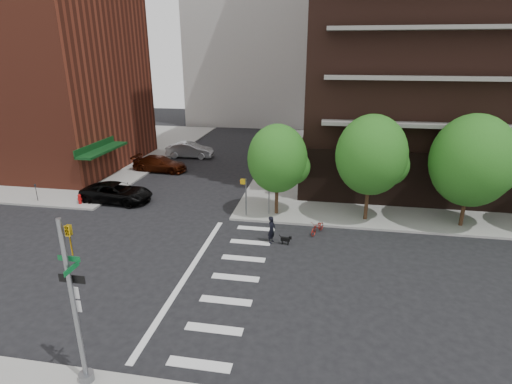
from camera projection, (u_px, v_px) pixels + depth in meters
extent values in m
plane|color=black|center=(179.00, 272.00, 20.55)|extent=(120.00, 120.00, 0.00)
cube|color=gray|center=(463.00, 167.00, 39.03)|extent=(39.00, 33.00, 0.15)
cube|color=gray|center=(49.00, 149.00, 46.34)|extent=(31.00, 33.00, 0.15)
cube|color=silver|center=(199.00, 365.00, 14.49)|extent=(2.40, 0.50, 0.01)
cube|color=silver|center=(214.00, 329.00, 16.35)|extent=(2.40, 0.50, 0.01)
cube|color=silver|center=(226.00, 301.00, 18.21)|extent=(2.40, 0.50, 0.01)
cube|color=silver|center=(235.00, 278.00, 20.06)|extent=(2.40, 0.50, 0.01)
cube|color=silver|center=(243.00, 259.00, 21.92)|extent=(2.40, 0.50, 0.01)
cube|color=silver|center=(250.00, 242.00, 23.78)|extent=(2.40, 0.50, 0.01)
cube|color=silver|center=(256.00, 229.00, 25.64)|extent=(2.40, 0.50, 0.01)
cube|color=silver|center=(188.00, 273.00, 20.47)|extent=(0.30, 13.00, 0.01)
cube|color=black|center=(438.00, 144.00, 39.22)|extent=(25.50, 25.50, 4.00)
cube|color=maroon|center=(16.00, 58.00, 37.48)|extent=(20.00, 15.00, 20.00)
cube|color=#0C3814|center=(103.00, 150.00, 33.49)|extent=(1.40, 6.00, 0.20)
cylinder|color=#301E11|center=(277.00, 197.00, 27.37)|extent=(0.24, 0.24, 2.30)
sphere|color=#235B19|center=(277.00, 159.00, 26.46)|extent=(4.00, 4.00, 4.00)
cylinder|color=#301E11|center=(367.00, 201.00, 26.35)|extent=(0.24, 0.24, 2.60)
sphere|color=#235B19|center=(371.00, 155.00, 25.32)|extent=(4.50, 4.50, 4.50)
cylinder|color=#301E11|center=(463.00, 209.00, 25.42)|extent=(0.24, 0.24, 2.30)
sphere|color=#235B19|center=(472.00, 161.00, 24.37)|extent=(5.00, 5.00, 5.00)
cylinder|color=slate|center=(74.00, 306.00, 12.62)|extent=(0.16, 0.16, 6.00)
cylinder|color=slate|center=(87.00, 377.00, 13.56)|extent=(0.50, 0.50, 0.30)
imported|color=gold|center=(70.00, 241.00, 11.81)|extent=(0.16, 0.20, 1.00)
cube|color=#0A5926|center=(69.00, 259.00, 12.23)|extent=(0.75, 0.02, 0.18)
cube|color=#0A5926|center=(72.00, 269.00, 12.15)|extent=(0.02, 0.75, 0.18)
cube|color=black|center=(72.00, 279.00, 12.43)|extent=(0.90, 0.02, 0.28)
cube|color=silver|center=(74.00, 293.00, 12.60)|extent=(0.32, 0.02, 0.42)
cube|color=silver|center=(77.00, 306.00, 12.76)|extent=(0.32, 0.02, 0.42)
cylinder|color=slate|center=(246.00, 197.00, 26.99)|extent=(0.10, 0.10, 2.60)
cube|color=gold|center=(243.00, 181.00, 26.66)|extent=(0.32, 0.25, 0.32)
cylinder|color=slate|center=(269.00, 199.00, 27.28)|extent=(0.08, 0.08, 2.20)
cube|color=gold|center=(269.00, 187.00, 26.84)|extent=(0.64, 0.02, 0.64)
cylinder|color=#A50C0C|center=(80.00, 200.00, 29.36)|extent=(0.22, 0.22, 0.60)
sphere|color=#A50C0C|center=(79.00, 196.00, 29.25)|extent=(0.24, 0.24, 0.24)
cylinder|color=black|center=(37.00, 194.00, 29.84)|extent=(0.05, 0.05, 1.10)
cube|color=black|center=(35.00, 185.00, 29.62)|extent=(0.10, 0.08, 0.22)
imported|color=black|center=(117.00, 193.00, 30.00)|extent=(2.67, 5.40, 1.47)
imported|color=#381106|center=(160.00, 164.00, 37.69)|extent=(2.25, 5.17, 1.48)
imported|color=#A3A6AA|center=(190.00, 150.00, 42.67)|extent=(1.95, 5.02, 1.63)
imported|color=maroon|center=(318.00, 227.00, 24.83)|extent=(1.18, 1.70, 0.85)
imported|color=black|center=(272.00, 230.00, 23.52)|extent=(0.70, 0.56, 1.66)
cube|color=black|center=(285.00, 239.00, 23.43)|extent=(0.55, 0.23, 0.21)
cube|color=black|center=(290.00, 238.00, 23.32)|extent=(0.17, 0.14, 0.16)
cylinder|color=black|center=(288.00, 242.00, 23.53)|extent=(0.05, 0.05, 0.23)
cylinder|color=black|center=(282.00, 243.00, 23.48)|extent=(0.05, 0.05, 0.23)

